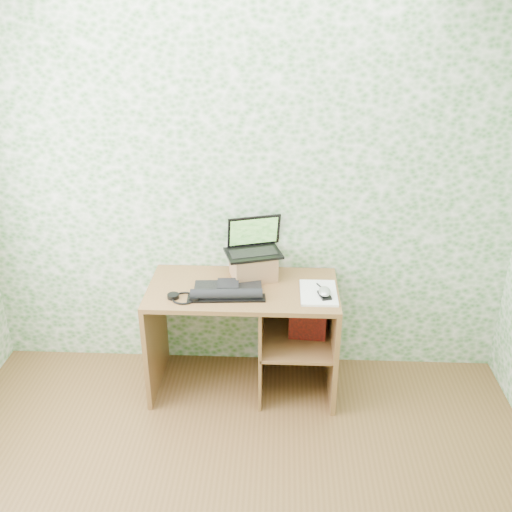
{
  "coord_description": "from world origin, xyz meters",
  "views": [
    {
      "loc": [
        0.23,
        -1.71,
        2.47
      ],
      "look_at": [
        0.09,
        1.39,
        1.0
      ],
      "focal_mm": 40.0,
      "sensor_mm": 36.0,
      "label": 1
    }
  ],
  "objects_px": {
    "laptop": "(254,244)",
    "notepad": "(319,293)",
    "desk": "(255,322)",
    "keyboard": "(227,291)",
    "riser": "(253,266)"
  },
  "relations": [
    {
      "from": "laptop",
      "to": "notepad",
      "type": "height_order",
      "value": "laptop"
    },
    {
      "from": "desk",
      "to": "riser",
      "type": "height_order",
      "value": "riser"
    },
    {
      "from": "desk",
      "to": "riser",
      "type": "distance_m",
      "value": 0.37
    },
    {
      "from": "laptop",
      "to": "notepad",
      "type": "xyz_separation_m",
      "value": [
        0.41,
        -0.24,
        -0.21
      ]
    },
    {
      "from": "keyboard",
      "to": "desk",
      "type": "bearing_deg",
      "value": 30.97
    },
    {
      "from": "desk",
      "to": "notepad",
      "type": "height_order",
      "value": "notepad"
    },
    {
      "from": "riser",
      "to": "keyboard",
      "type": "bearing_deg",
      "value": -122.57
    },
    {
      "from": "desk",
      "to": "laptop",
      "type": "relative_size",
      "value": 3.0
    },
    {
      "from": "desk",
      "to": "notepad",
      "type": "distance_m",
      "value": 0.49
    },
    {
      "from": "keyboard",
      "to": "riser",
      "type": "bearing_deg",
      "value": 53.48
    },
    {
      "from": "laptop",
      "to": "notepad",
      "type": "distance_m",
      "value": 0.52
    },
    {
      "from": "notepad",
      "to": "desk",
      "type": "bearing_deg",
      "value": 166.84
    },
    {
      "from": "desk",
      "to": "notepad",
      "type": "xyz_separation_m",
      "value": [
        0.39,
        -0.09,
        0.28
      ]
    },
    {
      "from": "keyboard",
      "to": "notepad",
      "type": "distance_m",
      "value": 0.56
    },
    {
      "from": "laptop",
      "to": "notepad",
      "type": "relative_size",
      "value": 1.26
    }
  ]
}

